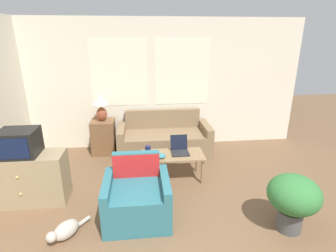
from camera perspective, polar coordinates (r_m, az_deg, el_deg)
The scene contains 14 objects.
wall_back at distance 5.41m, azimuth -2.94°, elevation 8.98°, with size 6.05×0.06×2.60m.
couch at distance 5.30m, azimuth -0.89°, elevation -2.97°, with size 1.82×0.81×0.82m.
armchair at distance 3.51m, azimuth -6.73°, elevation -15.40°, with size 0.82×0.74×0.80m.
tv_dresser at distance 4.22m, azimuth -28.51°, elevation -10.00°, with size 1.09×0.46×0.72m.
television at distance 4.01m, azimuth -29.72°, elevation -3.20°, with size 0.48×0.42×0.36m.
side_table at distance 5.40m, azimuth -13.83°, elevation -2.26°, with size 0.45×0.45×0.68m.
table_lamp at distance 5.21m, azimuth -14.39°, elevation 4.45°, with size 0.31×0.31×0.52m.
coffee_table at distance 4.26m, azimuth 1.02°, elevation -6.83°, with size 1.00×0.50×0.44m.
laptop at distance 4.29m, azimuth 2.55°, elevation -5.00°, with size 0.28×0.32×0.26m.
cup_navy at distance 4.31m, azimuth -4.40°, elevation -5.04°, with size 0.09×0.09×0.11m.
snack_bowl at distance 4.11m, azimuth -1.57°, elevation -6.50°, with size 0.14×0.14×0.07m.
tv_remote at distance 4.11m, azimuth -3.93°, elevation -6.92°, with size 0.09×0.16×0.02m.
potted_plant at distance 3.51m, azimuth 25.62°, elevation -13.83°, with size 0.61×0.61×0.72m.
cat_black at distance 3.50m, azimuth -21.50°, elevation -20.38°, with size 0.41×0.49×0.20m.
Camera 1 is at (-0.30, -1.75, 2.25)m, focal length 28.00 mm.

